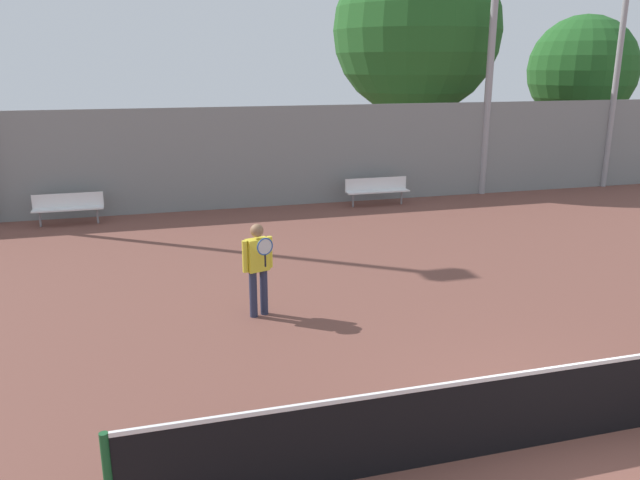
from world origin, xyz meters
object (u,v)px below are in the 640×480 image
(tennis_player, at_px, (258,264))
(tree_green_broad, at_px, (417,31))
(bench_courtside_near, at_px, (377,188))
(bench_courtside_far, at_px, (68,205))
(tree_green_tall, at_px, (582,70))
(tennis_net, at_px, (577,401))

(tennis_player, distance_m, tree_green_broad, 15.63)
(bench_courtside_near, relative_size, tree_green_broad, 0.24)
(bench_courtside_far, relative_size, tree_green_tall, 0.30)
(tennis_net, xyz_separation_m, tree_green_broad, (5.42, 17.22, 5.09))
(tennis_net, height_order, bench_courtside_far, tennis_net)
(bench_courtside_near, bearing_deg, tree_green_broad, 54.18)
(tree_green_tall, relative_size, tree_green_broad, 0.73)
(tennis_net, distance_m, bench_courtside_near, 13.18)
(bench_courtside_far, relative_size, tree_green_broad, 0.22)
(tree_green_broad, bearing_deg, tennis_player, -124.23)
(tennis_player, relative_size, bench_courtside_far, 0.90)
(bench_courtside_far, bearing_deg, tree_green_tall, 13.75)
(tree_green_tall, bearing_deg, bench_courtside_near, -155.82)
(tennis_player, height_order, tree_green_tall, tree_green_tall)
(bench_courtside_far, bearing_deg, bench_courtside_near, 0.00)
(tennis_net, relative_size, bench_courtside_far, 5.65)
(tennis_net, xyz_separation_m, bench_courtside_far, (-6.97, 12.96, 0.03))
(tennis_player, bearing_deg, bench_courtside_far, 97.91)
(bench_courtside_far, xyz_separation_m, tree_green_tall, (20.50, 5.02, 3.60))
(bench_courtside_near, xyz_separation_m, tree_green_tall, (11.17, 5.02, 3.60))
(tennis_net, relative_size, bench_courtside_near, 5.18)
(bench_courtside_far, distance_m, tree_green_broad, 14.05)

